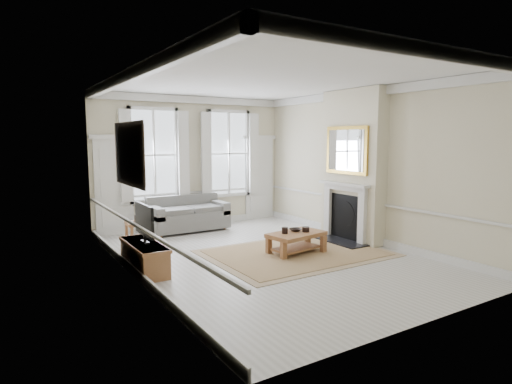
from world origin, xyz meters
TOP-DOWN VIEW (x-y plane):
  - floor at (0.00, 0.00)m, footprint 7.20×7.20m
  - ceiling at (0.00, 0.00)m, footprint 7.20×7.20m
  - back_wall at (0.00, 3.60)m, footprint 5.20×0.00m
  - left_wall at (-2.60, 0.00)m, footprint 0.00×7.20m
  - right_wall at (2.60, 0.00)m, footprint 0.00×7.20m
  - window_left at (-1.05, 3.55)m, footprint 1.26×0.20m
  - window_right at (1.05, 3.55)m, footprint 1.26×0.20m
  - door_left at (-2.05, 3.56)m, footprint 0.90×0.08m
  - door_right at (2.05, 3.56)m, footprint 0.90×0.08m
  - painting at (-2.56, 0.30)m, footprint 0.05×1.66m
  - chimney_breast at (2.43, 0.20)m, footprint 0.35×1.70m
  - hearth at (2.00, 0.20)m, footprint 0.55×1.50m
  - fireplace at (2.20, 0.20)m, footprint 0.21×1.45m
  - mirror at (2.21, 0.20)m, footprint 0.06×1.26m
  - sofa at (-0.38, 3.11)m, footprint 1.93×0.94m
  - side_table at (-1.99, 1.84)m, footprint 0.52×0.52m
  - rug at (0.62, -0.11)m, footprint 3.50×2.60m
  - coffee_table at (0.62, -0.11)m, footprint 1.25×0.85m
  - ceramic_pot_a at (0.37, -0.06)m, footprint 0.12×0.12m
  - ceramic_pot_b at (0.82, -0.16)m, footprint 0.14×0.14m
  - bowl at (0.67, -0.01)m, footprint 0.26×0.26m
  - tv_stand at (-2.34, 0.37)m, footprint 0.45×1.41m
  - tv at (-2.32, 0.37)m, footprint 0.08×0.90m

SIDE VIEW (x-z plane):
  - floor at x=0.00m, z-range 0.00..0.00m
  - rug at x=0.62m, z-range 0.00..0.02m
  - hearth at x=2.00m, z-range 0.00..0.05m
  - tv_stand at x=-2.34m, z-range 0.00..0.50m
  - coffee_table at x=0.62m, z-range 0.14..0.57m
  - sofa at x=-0.38m, z-range -0.07..0.80m
  - bowl at x=0.67m, z-range 0.43..0.49m
  - ceramic_pot_b at x=0.82m, z-range 0.43..0.53m
  - side_table at x=-1.99m, z-range 0.19..0.78m
  - ceramic_pot_a at x=0.37m, z-range 0.43..0.56m
  - fireplace at x=2.20m, z-range 0.07..1.40m
  - tv at x=-2.32m, z-range 0.56..1.24m
  - door_left at x=-2.05m, z-range 0.00..2.30m
  - door_right at x=2.05m, z-range 0.00..2.30m
  - back_wall at x=0.00m, z-range -0.90..4.30m
  - left_wall at x=-2.60m, z-range -1.90..5.30m
  - right_wall at x=2.60m, z-range -1.90..5.30m
  - chimney_breast at x=2.43m, z-range 0.01..3.39m
  - window_left at x=-1.05m, z-range 0.80..3.00m
  - window_right at x=1.05m, z-range 0.80..3.00m
  - painting at x=-2.56m, z-range 1.52..2.58m
  - mirror at x=2.21m, z-range 1.52..2.58m
  - ceiling at x=0.00m, z-range 3.40..3.40m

